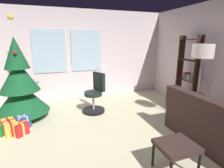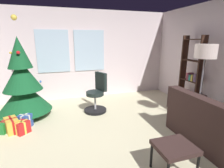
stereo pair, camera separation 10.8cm
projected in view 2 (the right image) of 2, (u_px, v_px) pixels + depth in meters
ground_plane at (112, 147)px, 3.02m from camera, size 5.24×5.51×0.10m
wall_back_with_windows at (84, 55)px, 5.26m from camera, size 5.24×0.12×2.64m
footstool at (175, 149)px, 2.28m from camera, size 0.51×0.45×0.43m
holiday_tree at (23, 85)px, 3.91m from camera, size 1.17×1.17×2.28m
gift_box_red at (22, 127)px, 3.36m from camera, size 0.32×0.32×0.25m
gift_box_green at (2, 127)px, 3.40m from camera, size 0.34×0.32×0.22m
gift_box_gold at (12, 125)px, 3.40m from camera, size 0.33×0.41×0.28m
gift_box_blue at (25, 121)px, 3.58m from camera, size 0.29×0.29×0.28m
office_chair at (97, 96)px, 4.34m from camera, size 0.57×0.56×0.99m
bookshelf at (191, 78)px, 4.39m from camera, size 0.18×0.64×1.88m
floor_lamp at (205, 56)px, 3.45m from camera, size 0.42×0.42×1.69m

